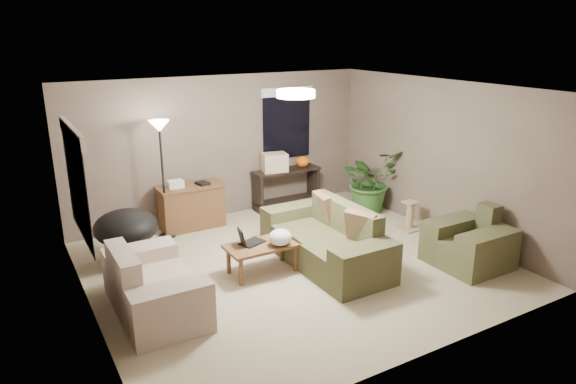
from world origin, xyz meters
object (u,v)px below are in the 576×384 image
desk (192,206)px  floor_lamp (160,140)px  armchair (469,245)px  houseplant (369,187)px  cat_scratching_post (410,218)px  console_table (286,185)px  main_sofa (327,243)px  papasan_chair (126,233)px  coffee_table (262,248)px  loveseat (152,289)px

desk → floor_lamp: floor_lamp is taller
armchair → houseplant: size_ratio=0.84×
desk → cat_scratching_post: bearing=-31.8°
console_table → houseplant: (1.22, -0.95, 0.03)m
main_sofa → floor_lamp: floor_lamp is taller
desk → houseplant: 3.24m
houseplant → papasan_chair: bearing=-179.9°
coffee_table → console_table: console_table is taller
console_table → desk: bearing=-177.4°
main_sofa → coffee_table: size_ratio=2.20×
coffee_table → floor_lamp: (-0.75, 1.93, 1.24)m
cat_scratching_post → console_table: bearing=121.2°
console_table → papasan_chair: (-3.19, -0.96, 0.03)m
coffee_table → houseplant: houseplant is taller
armchair → cat_scratching_post: bearing=81.8°
loveseat → console_table: 4.09m
console_table → houseplant: houseplant is taller
loveseat → armchair: 4.40m
armchair → floor_lamp: size_ratio=0.52×
houseplant → cat_scratching_post: 1.10m
main_sofa → houseplant: bearing=36.7°
armchair → houseplant: bearing=85.6°
main_sofa → papasan_chair: bearing=150.4°
cat_scratching_post → houseplant: bearing=90.6°
coffee_table → loveseat: bearing=-170.3°
main_sofa → cat_scratching_post: 1.95m
main_sofa → desk: bearing=117.9°
floor_lamp → cat_scratching_post: bearing=-26.0°
cat_scratching_post → armchair: bearing=-98.2°
loveseat → desk: size_ratio=1.45×
armchair → main_sofa: bearing=147.7°
loveseat → cat_scratching_post: loveseat is taller
floor_lamp → houseplant: bearing=-10.8°
main_sofa → desk: main_sofa is taller
desk → cat_scratching_post: (3.13, -1.94, -0.16)m
armchair → coffee_table: 2.96m
papasan_chair → coffee_table: bearing=-38.8°
loveseat → desk: bearing=60.3°
loveseat → floor_lamp: floor_lamp is taller
console_table → cat_scratching_post: size_ratio=2.60×
coffee_table → cat_scratching_post: (2.88, 0.17, -0.14)m
console_table → floor_lamp: floor_lamp is taller
houseplant → main_sofa: bearing=-143.3°
main_sofa → houseplant: houseplant is taller
loveseat → floor_lamp: 2.70m
coffee_table → houseplant: bearing=23.4°
desk → floor_lamp: size_ratio=0.58×
desk → cat_scratching_post: size_ratio=2.20×
main_sofa → console_table: bearing=73.7°
main_sofa → armchair: (1.71, -1.08, 0.00)m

